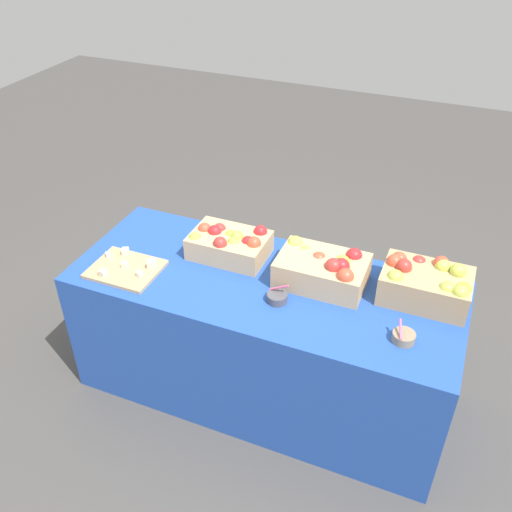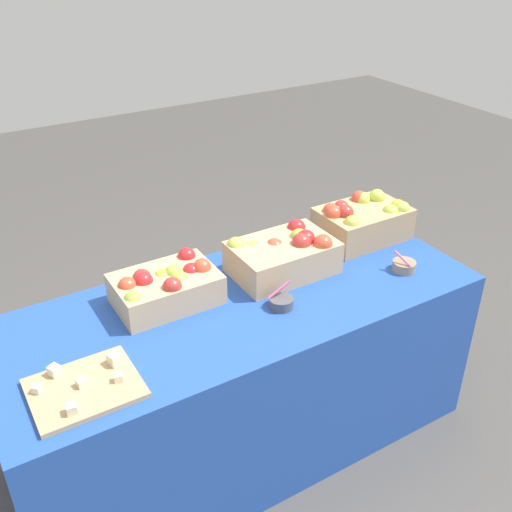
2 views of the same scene
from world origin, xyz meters
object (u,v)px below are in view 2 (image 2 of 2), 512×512
object	(u,v)px
apple_crate_right	(166,286)
apple_crate_middle	(283,254)
apple_crate_left	(362,220)
cutting_board_front	(85,387)
sample_bowl_near	(404,266)
sample_bowl_mid	(281,302)

from	to	relation	value
apple_crate_right	apple_crate_middle	bearing A→B (deg)	-4.24
apple_crate_left	apple_crate_right	distance (m)	0.98
cutting_board_front	apple_crate_left	bearing A→B (deg)	13.61
apple_crate_middle	sample_bowl_near	distance (m)	0.51
cutting_board_front	sample_bowl_mid	bearing A→B (deg)	4.67
cutting_board_front	sample_bowl_mid	xyz separation A→B (m)	(0.78, 0.06, 0.01)
apple_crate_middle	cutting_board_front	bearing A→B (deg)	-163.20
apple_crate_middle	sample_bowl_mid	xyz separation A→B (m)	(-0.15, -0.22, -0.06)
apple_crate_left	apple_crate_middle	world-z (taller)	apple_crate_left
apple_crate_left	sample_bowl_near	distance (m)	0.33
cutting_board_front	sample_bowl_near	distance (m)	1.36
apple_crate_middle	apple_crate_right	xyz separation A→B (m)	(-0.51, 0.04, -0.01)
apple_crate_left	apple_crate_right	xyz separation A→B (m)	(-0.98, -0.02, -0.02)
cutting_board_front	apple_crate_right	bearing A→B (deg)	37.17
apple_crate_middle	apple_crate_right	bearing A→B (deg)	175.76
cutting_board_front	sample_bowl_mid	size ratio (longest dim) A/B	3.49
apple_crate_middle	sample_bowl_mid	world-z (taller)	apple_crate_middle
apple_crate_right	cutting_board_front	xyz separation A→B (m)	(-0.42, -0.32, -0.06)
apple_crate_right	apple_crate_left	bearing A→B (deg)	1.19
sample_bowl_mid	cutting_board_front	bearing A→B (deg)	-175.33
apple_crate_left	cutting_board_front	bearing A→B (deg)	-166.39
sample_bowl_near	cutting_board_front	bearing A→B (deg)	-179.12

